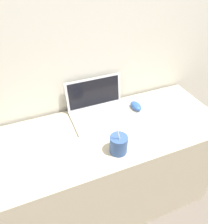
# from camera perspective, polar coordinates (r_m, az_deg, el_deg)

# --- Properties ---
(wall_back) EXTENTS (7.00, 0.04, 2.50)m
(wall_back) POSITION_cam_1_polar(r_m,az_deg,el_deg) (1.31, -3.55, 21.26)
(wall_back) COLOR silver
(wall_back) RESTS_ON ground_plane
(desk) EXTENTS (1.38, 0.56, 0.75)m
(desk) POSITION_cam_1_polar(r_m,az_deg,el_deg) (1.57, 1.75, -14.73)
(desk) COLOR beige
(desk) RESTS_ON ground_plane
(laptop) EXTENTS (0.37, 0.26, 0.21)m
(laptop) POSITION_cam_1_polar(r_m,az_deg,el_deg) (1.39, -1.32, 0.95)
(laptop) COLOR silver
(laptop) RESTS_ON desk
(drink_cup) EXTENTS (0.09, 0.09, 0.18)m
(drink_cup) POSITION_cam_1_polar(r_m,az_deg,el_deg) (1.14, 3.83, -8.37)
(drink_cup) COLOR #33518C
(drink_cup) RESTS_ON desk
(computer_mouse) EXTENTS (0.07, 0.11, 0.04)m
(computer_mouse) POSITION_cam_1_polar(r_m,az_deg,el_deg) (1.47, 8.31, 1.52)
(computer_mouse) COLOR #B2B2B7
(computer_mouse) RESTS_ON desk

